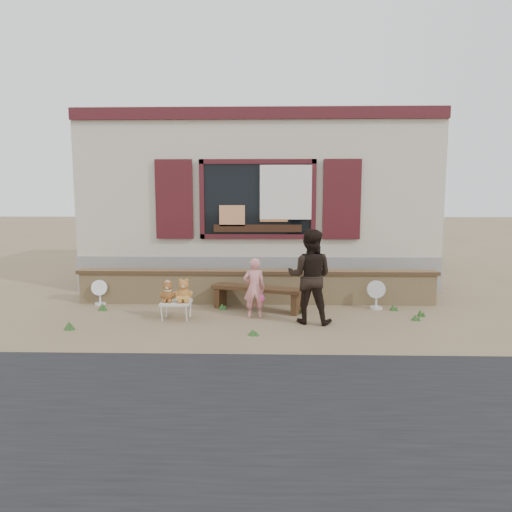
{
  "coord_description": "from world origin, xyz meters",
  "views": [
    {
      "loc": [
        0.22,
        -7.9,
        2.11
      ],
      "look_at": [
        0.0,
        0.6,
        1.0
      ],
      "focal_mm": 32.0,
      "sensor_mm": 36.0,
      "label": 1
    }
  ],
  "objects_px": {
    "teddy_bear_right": "(184,290)",
    "adult": "(310,276)",
    "child": "(254,288)",
    "teddy_bear_left": "(168,291)",
    "folding_chair": "(176,303)",
    "bench": "(257,293)"
  },
  "relations": [
    {
      "from": "bench",
      "to": "adult",
      "type": "xyz_separation_m",
      "value": [
        0.9,
        -0.82,
        0.46
      ]
    },
    {
      "from": "teddy_bear_left",
      "to": "adult",
      "type": "relative_size",
      "value": 0.23
    },
    {
      "from": "teddy_bear_right",
      "to": "adult",
      "type": "height_order",
      "value": "adult"
    },
    {
      "from": "folding_chair",
      "to": "child",
      "type": "bearing_deg",
      "value": 6.26
    },
    {
      "from": "adult",
      "to": "folding_chair",
      "type": "bearing_deg",
      "value": 9.37
    },
    {
      "from": "folding_chair",
      "to": "teddy_bear_right",
      "type": "xyz_separation_m",
      "value": [
        0.14,
        -0.0,
        0.23
      ]
    },
    {
      "from": "child",
      "to": "teddy_bear_left",
      "type": "bearing_deg",
      "value": 1.52
    },
    {
      "from": "bench",
      "to": "teddy_bear_left",
      "type": "xyz_separation_m",
      "value": [
        -1.53,
        -0.65,
        0.16
      ]
    },
    {
      "from": "bench",
      "to": "teddy_bear_left",
      "type": "bearing_deg",
      "value": -136.73
    },
    {
      "from": "teddy_bear_left",
      "to": "teddy_bear_right",
      "type": "bearing_deg",
      "value": -0.0
    },
    {
      "from": "folding_chair",
      "to": "teddy_bear_left",
      "type": "height_order",
      "value": "teddy_bear_left"
    },
    {
      "from": "teddy_bear_left",
      "to": "adult",
      "type": "height_order",
      "value": "adult"
    },
    {
      "from": "folding_chair",
      "to": "child",
      "type": "distance_m",
      "value": 1.38
    },
    {
      "from": "teddy_bear_left",
      "to": "child",
      "type": "distance_m",
      "value": 1.5
    },
    {
      "from": "teddy_bear_left",
      "to": "child",
      "type": "xyz_separation_m",
      "value": [
        1.49,
        0.13,
        0.04
      ]
    },
    {
      "from": "adult",
      "to": "teddy_bear_right",
      "type": "bearing_deg",
      "value": 9.17
    },
    {
      "from": "bench",
      "to": "child",
      "type": "distance_m",
      "value": 0.57
    },
    {
      "from": "teddy_bear_left",
      "to": "folding_chair",
      "type": "bearing_deg",
      "value": -0.0
    },
    {
      "from": "child",
      "to": "adult",
      "type": "xyz_separation_m",
      "value": [
        0.94,
        -0.29,
        0.26
      ]
    },
    {
      "from": "bench",
      "to": "folding_chair",
      "type": "relative_size",
      "value": 3.47
    },
    {
      "from": "adult",
      "to": "child",
      "type": "bearing_deg",
      "value": -3.74
    },
    {
      "from": "folding_chair",
      "to": "teddy_bear_right",
      "type": "distance_m",
      "value": 0.27
    }
  ]
}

